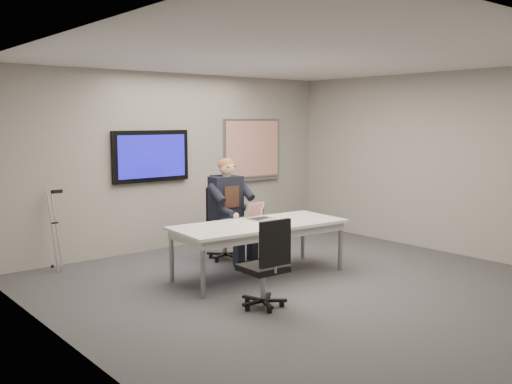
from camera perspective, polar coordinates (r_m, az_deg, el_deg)
floor at (r=7.23m, az=5.10°, el=-9.36°), size 6.00×6.00×0.02m
ceiling at (r=6.97m, az=5.37°, el=13.28°), size 6.00×6.00×0.02m
wall_back at (r=9.32m, az=-7.91°, el=3.10°), size 6.00×0.02×2.80m
wall_left at (r=5.30m, az=-18.41°, el=-0.33°), size 0.02×6.00×2.80m
wall_right at (r=9.32m, az=18.43°, el=2.80°), size 0.02×6.00×2.80m
conference_table at (r=7.52m, az=0.31°, el=-3.74°), size 2.39×1.16×0.71m
tv_display at (r=9.02m, az=-10.44°, el=3.55°), size 1.30×0.09×0.80m
whiteboard at (r=10.19m, az=-0.39°, el=4.26°), size 1.25×0.08×1.10m
office_chair_far at (r=8.53m, az=-3.23°, el=-4.49°), size 0.62×0.62×1.05m
office_chair_near at (r=6.33m, az=0.94°, el=-8.81°), size 0.50×0.50×1.01m
seated_person at (r=8.26m, az=-2.20°, el=-2.90°), size 0.49×0.83×1.51m
crutch at (r=8.30m, az=-19.50°, el=-3.47°), size 0.23×0.67×1.22m
laptop at (r=7.79m, az=0.23°, el=-2.31°), size 0.32×0.30×0.22m
name_tent at (r=7.23m, az=1.30°, el=-3.08°), size 0.29×0.14×0.11m
pen at (r=7.18m, az=0.88°, el=-3.55°), size 0.04×0.13×0.01m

